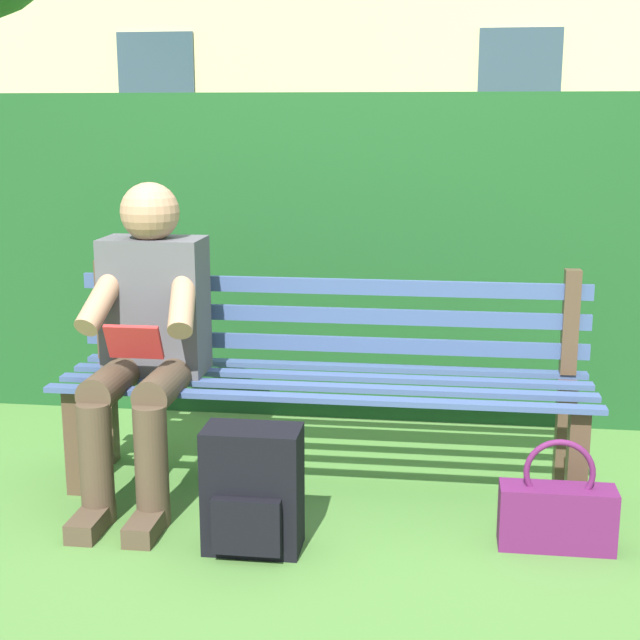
% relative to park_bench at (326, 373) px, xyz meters
% --- Properties ---
extents(ground, '(60.00, 60.00, 0.00)m').
position_rel_park_bench_xyz_m(ground, '(0.00, 0.07, -0.44)').
color(ground, '#477533').
extents(park_bench, '(2.00, 0.49, 0.84)m').
position_rel_park_bench_xyz_m(park_bench, '(0.00, 0.00, 0.00)').
color(park_bench, '#4C3828').
rests_on(park_bench, ground).
extents(person_seated, '(0.44, 0.73, 1.17)m').
position_rel_park_bench_xyz_m(person_seated, '(0.65, 0.17, 0.18)').
color(person_seated, '#4C4C51').
rests_on(person_seated, ground).
extents(hedge_backdrop, '(5.49, 0.71, 1.57)m').
position_rel_park_bench_xyz_m(hedge_backdrop, '(-0.28, -1.08, 0.34)').
color(hedge_backdrop, '#19471E').
rests_on(hedge_backdrop, ground).
extents(backpack, '(0.32, 0.25, 0.42)m').
position_rel_park_bench_xyz_m(backpack, '(0.17, 0.61, -0.23)').
color(backpack, black).
rests_on(backpack, ground).
extents(handbag, '(0.38, 0.12, 0.38)m').
position_rel_park_bench_xyz_m(handbag, '(-0.83, 0.47, -0.32)').
color(handbag, '#59194C').
rests_on(handbag, ground).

